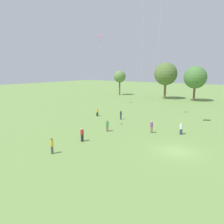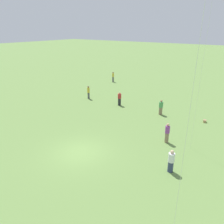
# 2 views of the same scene
# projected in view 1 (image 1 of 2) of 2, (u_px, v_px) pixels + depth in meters

# --- Properties ---
(ground_plane) EXTENTS (240.00, 240.00, 0.00)m
(ground_plane) POSITION_uv_depth(u_px,v_px,m) (177.00, 151.00, 24.14)
(ground_plane) COLOR #6B8E47
(tree_0) EXTENTS (4.18, 4.18, 8.56)m
(tree_0) POSITION_uv_depth(u_px,v_px,m) (120.00, 77.00, 76.15)
(tree_0) COLOR brown
(tree_0) RESTS_ON ground_plane
(tree_1) EXTENTS (6.87, 6.87, 11.02)m
(tree_1) POSITION_uv_depth(u_px,v_px,m) (166.00, 74.00, 65.95)
(tree_1) COLOR brown
(tree_1) RESTS_ON ground_plane
(tree_2) EXTENTS (6.34, 6.34, 9.89)m
(tree_2) POSITION_uv_depth(u_px,v_px,m) (195.00, 77.00, 61.48)
(tree_2) COLOR brown
(tree_2) RESTS_ON ground_plane
(person_1) EXTENTS (0.60, 0.60, 1.70)m
(person_1) POSITION_uv_depth(u_px,v_px,m) (107.00, 126.00, 31.78)
(person_1) COLOR #847056
(person_1) RESTS_ON ground_plane
(person_2) EXTENTS (0.46, 0.46, 1.69)m
(person_2) POSITION_uv_depth(u_px,v_px,m) (121.00, 115.00, 39.38)
(person_2) COLOR #333D5B
(person_2) RESTS_ON ground_plane
(person_3) EXTENTS (0.45, 0.45, 1.57)m
(person_3) POSITION_uv_depth(u_px,v_px,m) (97.00, 112.00, 42.20)
(person_3) COLOR #232328
(person_3) RESTS_ON ground_plane
(person_4) EXTENTS (0.51, 0.51, 1.76)m
(person_4) POSITION_uv_depth(u_px,v_px,m) (152.00, 127.00, 30.99)
(person_4) COLOR #847056
(person_4) RESTS_ON ground_plane
(person_6) EXTENTS (0.39, 0.39, 1.78)m
(person_6) POSITION_uv_depth(u_px,v_px,m) (52.00, 146.00, 23.33)
(person_6) COLOR #4C4C51
(person_6) RESTS_ON ground_plane
(person_8) EXTENTS (0.59, 0.59, 1.73)m
(person_8) POSITION_uv_depth(u_px,v_px,m) (82.00, 135.00, 27.37)
(person_8) COLOR #232328
(person_8) RESTS_ON ground_plane
(person_9) EXTENTS (0.49, 0.49, 1.65)m
(person_9) POSITION_uv_depth(u_px,v_px,m) (181.00, 129.00, 30.33)
(person_9) COLOR #333D5B
(person_9) RESTS_ON ground_plane
(kite_0) EXTENTS (0.75, 0.81, 22.06)m
(kite_0) POSITION_uv_depth(u_px,v_px,m) (143.00, 5.00, 36.52)
(kite_0) COLOR blue
(kite_0) RESTS_ON ground_plane
(kite_3) EXTENTS (1.07, 1.15, 17.12)m
(kite_3) POSITION_uv_depth(u_px,v_px,m) (100.00, 39.00, 52.36)
(kite_3) COLOR #E54C99
(kite_3) RESTS_ON ground_plane
(picnic_bag_1) EXTENTS (0.43, 0.38, 0.26)m
(picnic_bag_1) POSITION_uv_depth(u_px,v_px,m) (121.00, 124.00, 35.96)
(picnic_bag_1) COLOR #A58459
(picnic_bag_1) RESTS_ON ground_plane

